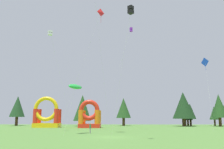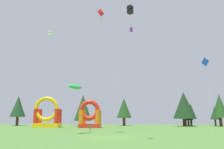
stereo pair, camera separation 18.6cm
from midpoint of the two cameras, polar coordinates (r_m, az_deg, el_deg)
name	(u,v)px [view 1 (the left image)]	position (r m, az deg, el deg)	size (l,w,h in m)	color
ground_plane	(110,137)	(31.92, -0.71, -14.53)	(120.00, 120.00, 0.00)	#548438
kite_black_box	(131,10)	(29.48, 4.21, 14.81)	(2.77, 2.33, 15.40)	black
kite_blue_diamond	(206,63)	(54.34, 21.06, 2.62)	(1.81, 5.71, 14.55)	blue
kite_white_box	(50,33)	(47.76, -14.43, 9.39)	(4.98, 2.65, 18.61)	white
kite_purple_box	(131,30)	(53.19, 4.36, 10.32)	(7.07, 2.21, 21.63)	purple
kite_red_diamond	(101,13)	(53.13, -2.70, 14.22)	(8.98, 1.53, 25.17)	red
kite_green_parafoil	(75,87)	(39.05, -8.75, -2.84)	(2.63, 4.43, 8.00)	green
person_far_side	(90,127)	(39.79, -5.28, -12.26)	(0.29, 0.29, 1.59)	#724C8C
inflatable_red_slide	(90,117)	(61.54, -5.36, -9.99)	(5.32, 4.78, 6.85)	red
inflatable_yellow_castle	(47,116)	(65.10, -15.19, -9.44)	(6.49, 4.18, 7.80)	yellow
tree_row_0	(18,107)	(83.27, -21.39, -7.04)	(4.76, 4.76, 9.28)	#4C331E
tree_row_1	(82,108)	(74.11, -7.04, -7.78)	(5.32, 5.32, 9.31)	#4C331E
tree_row_2	(124,108)	(76.60, 2.66, -7.89)	(4.59, 4.59, 8.60)	#4C331E
tree_row_3	(183,105)	(75.29, 16.37, -6.99)	(6.51, 6.51, 10.01)	#4C331E
tree_row_4	(187,112)	(78.43, 17.24, -8.37)	(3.13, 3.13, 6.80)	#4C331E
tree_row_5	(190,111)	(79.81, 17.83, -8.24)	(3.44, 3.44, 6.87)	#4C331E
tree_row_6	(219,106)	(77.80, 23.79, -6.79)	(4.56, 4.56, 9.29)	#4C331E
tree_row_7	(214,113)	(82.06, 22.83, -8.35)	(2.93, 2.93, 5.96)	#4C331E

